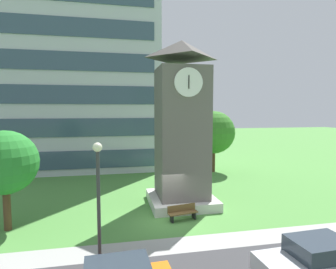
# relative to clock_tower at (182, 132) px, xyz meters

# --- Properties ---
(ground_plane) EXTENTS (160.00, 160.00, 0.00)m
(ground_plane) POSITION_rel_clock_tower_xyz_m (-1.48, -2.55, -4.98)
(ground_plane) COLOR #4C893D
(kerb_strip) EXTENTS (120.00, 1.60, 0.01)m
(kerb_strip) POSITION_rel_clock_tower_xyz_m (-1.48, -5.70, -4.98)
(kerb_strip) COLOR #9E9E99
(kerb_strip) RESTS_ON ground
(office_building) EXTENTS (19.53, 16.09, 28.80)m
(office_building) POSITION_rel_clock_tower_xyz_m (-9.28, 18.20, 9.42)
(office_building) COLOR #B7BCC6
(office_building) RESTS_ON ground
(clock_tower) EXTENTS (4.37, 4.37, 11.09)m
(clock_tower) POSITION_rel_clock_tower_xyz_m (0.00, 0.00, 0.00)
(clock_tower) COLOR #605B56
(clock_tower) RESTS_ON ground
(park_bench) EXTENTS (1.86, 0.80, 0.88)m
(park_bench) POSITION_rel_clock_tower_xyz_m (-0.62, -2.74, -4.52)
(park_bench) COLOR brown
(park_bench) RESTS_ON ground
(street_lamp) EXTENTS (0.36, 0.36, 5.26)m
(street_lamp) POSITION_rel_clock_tower_xyz_m (-5.18, -7.53, -1.67)
(street_lamp) COLOR #333338
(street_lamp) RESTS_ON ground
(tree_streetside) EXTENTS (4.44, 4.44, 6.42)m
(tree_streetside) POSITION_rel_clock_tower_xyz_m (5.82, 9.27, -0.79)
(tree_streetside) COLOR #513823
(tree_streetside) RESTS_ON ground
(tree_near_tower) EXTENTS (3.42, 3.42, 5.42)m
(tree_near_tower) POSITION_rel_clock_tower_xyz_m (-10.25, -2.19, -1.29)
(tree_near_tower) COLOR #513823
(tree_near_tower) RESTS_ON ground
(parked_car_silver) EXTENTS (4.36, 2.14, 1.69)m
(parked_car_silver) POSITION_rel_clock_tower_xyz_m (2.70, -9.63, -4.12)
(parked_car_silver) COLOR silver
(parked_car_silver) RESTS_ON ground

